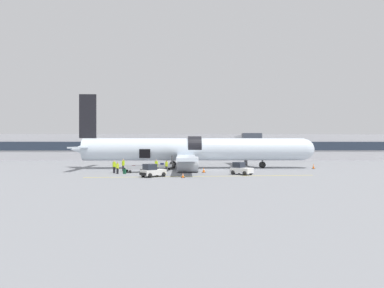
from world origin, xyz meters
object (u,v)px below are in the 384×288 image
(ground_crew_supervisor, at_px, (166,166))
(suitcase_on_tarmac_spare, at_px, (125,171))
(ground_crew_loader_b, at_px, (156,166))
(baggage_tug_mid, at_px, (152,171))
(ground_crew_loader_a, at_px, (114,166))
(airplane, at_px, (191,150))
(baggage_tug_lead, at_px, (241,169))
(baggage_cart_loading, at_px, (137,169))
(baggage_cart_queued, at_px, (162,167))
(suitcase_on_tarmac_upright, at_px, (149,171))
(ground_crew_driver, at_px, (118,168))
(ground_crew_helper, at_px, (123,165))

(ground_crew_supervisor, height_order, suitcase_on_tarmac_spare, ground_crew_supervisor)
(ground_crew_loader_b, distance_m, ground_crew_supervisor, 1.97)
(baggage_tug_mid, bearing_deg, ground_crew_loader_a, 135.20)
(airplane, bearing_deg, baggage_tug_lead, -61.71)
(baggage_tug_mid, bearing_deg, baggage_cart_loading, 112.22)
(ground_crew_loader_a, bearing_deg, baggage_cart_queued, 34.40)
(baggage_cart_queued, distance_m, suitcase_on_tarmac_upright, 5.14)
(ground_crew_loader_a, height_order, ground_crew_driver, ground_crew_loader_a)
(baggage_tug_lead, bearing_deg, baggage_tug_mid, -166.21)
(ground_crew_loader_b, height_order, suitcase_on_tarmac_upright, ground_crew_loader_b)
(suitcase_on_tarmac_spare, bearing_deg, ground_crew_loader_b, 25.22)
(baggage_cart_queued, bearing_deg, airplane, 42.54)
(baggage_cart_loading, bearing_deg, ground_crew_supervisor, 10.69)
(airplane, relative_size, baggage_cart_queued, 10.45)
(ground_crew_loader_a, xyz_separation_m, suitcase_on_tarmac_upright, (4.82, -0.72, -0.57))
(ground_crew_helper, xyz_separation_m, suitcase_on_tarmac_upright, (4.08, -3.56, -0.59))
(baggage_cart_queued, relative_size, ground_crew_loader_b, 2.10)
(airplane, distance_m, suitcase_on_tarmac_upright, 11.19)
(ground_crew_loader_b, distance_m, suitcase_on_tarmac_spare, 4.49)
(ground_crew_driver, bearing_deg, baggage_tug_mid, -40.13)
(airplane, xyz_separation_m, ground_crew_driver, (-10.01, -9.87, -2.16))
(ground_crew_loader_a, bearing_deg, ground_crew_loader_b, 4.18)
(ground_crew_helper, bearing_deg, ground_crew_loader_b, -26.17)
(ground_crew_helper, bearing_deg, baggage_tug_mid, -59.82)
(baggage_tug_mid, xyz_separation_m, baggage_cart_loading, (-2.74, 6.72, -0.17))
(baggage_tug_lead, xyz_separation_m, suitcase_on_tarmac_upright, (-11.99, 2.17, -0.36))
(baggage_cart_loading, relative_size, baggage_cart_queued, 1.02)
(baggage_cart_loading, bearing_deg, baggage_tug_lead, -16.00)
(baggage_cart_loading, xyz_separation_m, ground_crew_loader_b, (2.75, -0.67, 0.43))
(ground_crew_helper, bearing_deg, ground_crew_driver, -90.27)
(suitcase_on_tarmac_spare, bearing_deg, ground_crew_driver, 178.69)
(baggage_cart_queued, height_order, suitcase_on_tarmac_upright, baggage_cart_queued)
(suitcase_on_tarmac_spare, bearing_deg, ground_crew_supervisor, 31.94)
(baggage_tug_mid, xyz_separation_m, ground_crew_loader_b, (0.01, 6.05, 0.27))
(ground_crew_loader_b, xyz_separation_m, ground_crew_helper, (-4.93, 2.43, -0.02))
(baggage_cart_queued, height_order, ground_crew_loader_b, ground_crew_loader_b)
(ground_crew_driver, xyz_separation_m, suitcase_on_tarmac_upright, (4.10, 0.74, -0.49))
(baggage_tug_lead, relative_size, suitcase_on_tarmac_spare, 3.65)
(ground_crew_driver, bearing_deg, ground_crew_loader_a, 116.31)
(ground_crew_loader_b, distance_m, suitcase_on_tarmac_upright, 1.55)
(baggage_tug_lead, xyz_separation_m, ground_crew_supervisor, (-9.81, 4.75, 0.16))
(baggage_cart_loading, distance_m, suitcase_on_tarmac_spare, 2.87)
(ground_crew_helper, distance_m, suitcase_on_tarmac_upright, 5.45)
(baggage_cart_loading, height_order, suitcase_on_tarmac_upright, baggage_cart_loading)
(ground_crew_loader_a, distance_m, ground_crew_helper, 2.94)
(airplane, height_order, baggage_cart_queued, airplane)
(ground_crew_loader_a, relative_size, ground_crew_helper, 0.98)
(baggage_cart_queued, distance_m, suitcase_on_tarmac_spare, 7.29)
(baggage_tug_mid, distance_m, ground_crew_driver, 6.47)
(ground_crew_supervisor, bearing_deg, baggage_cart_loading, -169.31)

